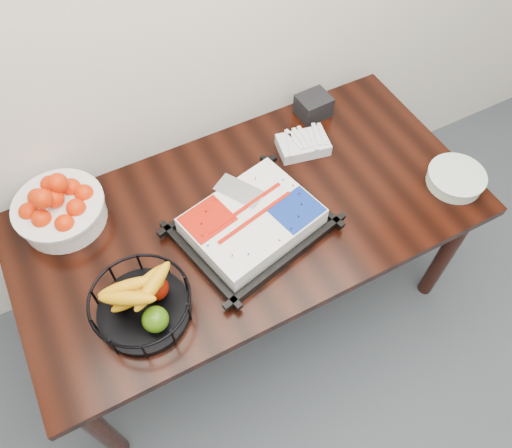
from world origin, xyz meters
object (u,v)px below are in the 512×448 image
cake_tray (252,223)px  napkin_box (313,106)px  table (249,225)px  plate_stack (456,179)px  fruit_basket (141,304)px  tangerine_bowl (58,205)px

cake_tray → napkin_box: size_ratio=4.36×
table → plate_stack: bearing=-17.6°
cake_tray → fruit_basket: 0.50m
tangerine_bowl → napkin_box: size_ratio=2.47×
cake_tray → plate_stack: size_ratio=2.60×
cake_tray → napkin_box: (0.52, 0.43, 0.00)m
tangerine_bowl → fruit_basket: bearing=-75.3°
plate_stack → tangerine_bowl: bearing=159.0°
table → plate_stack: (0.80, -0.25, 0.11)m
table → cake_tray: cake_tray is taller
cake_tray → napkin_box: 0.68m
cake_tray → tangerine_bowl: 0.72m
cake_tray → plate_stack: 0.84m
cake_tray → plate_stack: cake_tray is taller
table → napkin_box: napkin_box is taller
table → cake_tray: size_ratio=3.02×
cake_tray → tangerine_bowl: bearing=148.5°
plate_stack → napkin_box: bearing=116.3°
table → napkin_box: bearing=35.0°
table → napkin_box: 0.62m
tangerine_bowl → napkin_box: bearing=2.6°
tangerine_bowl → fruit_basket: tangerine_bowl is taller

